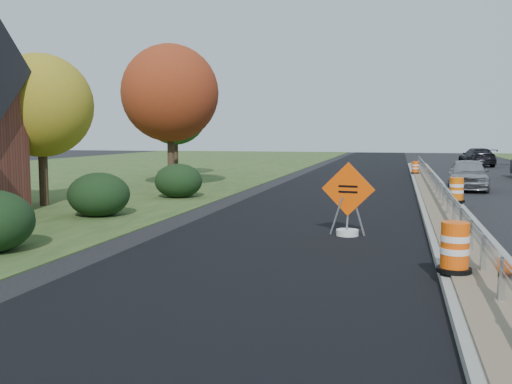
% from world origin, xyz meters
% --- Properties ---
extents(ground, '(140.00, 140.00, 0.00)m').
position_xyz_m(ground, '(0.00, 0.00, 0.00)').
color(ground, black).
rests_on(ground, ground).
extents(milled_overlay, '(7.20, 120.00, 0.01)m').
position_xyz_m(milled_overlay, '(-4.40, 10.00, 0.01)').
color(milled_overlay, black).
rests_on(milled_overlay, ground).
extents(median, '(1.60, 55.00, 0.23)m').
position_xyz_m(median, '(0.00, 8.00, 0.11)').
color(median, gray).
rests_on(median, ground).
extents(guardrail, '(0.10, 46.15, 0.72)m').
position_xyz_m(guardrail, '(0.00, 9.00, 0.73)').
color(guardrail, silver).
rests_on(guardrail, median).
extents(hedge_mid, '(2.09, 2.09, 1.52)m').
position_xyz_m(hedge_mid, '(-11.50, 0.00, 0.76)').
color(hedge_mid, black).
rests_on(hedge_mid, ground).
extents(hedge_north, '(2.09, 2.09, 1.52)m').
position_xyz_m(hedge_north, '(-11.00, 6.00, 0.76)').
color(hedge_north, black).
rests_on(hedge_north, ground).
extents(tree_near_yellow, '(3.96, 3.96, 5.88)m').
position_xyz_m(tree_near_yellow, '(-15.00, 2.00, 3.89)').
color(tree_near_yellow, '#473523').
rests_on(tree_near_yellow, ground).
extents(tree_near_red, '(4.95, 4.95, 7.35)m').
position_xyz_m(tree_near_red, '(-13.00, 10.00, 4.86)').
color(tree_near_red, '#473523').
rests_on(tree_near_red, ground).
extents(tree_near_back, '(4.29, 4.29, 6.37)m').
position_xyz_m(tree_near_back, '(-16.00, 18.00, 4.21)').
color(tree_near_back, '#473523').
rests_on(tree_near_back, ground).
extents(caution_sign, '(1.48, 0.62, 2.05)m').
position_xyz_m(caution_sign, '(-2.94, -1.67, 0.52)').
color(caution_sign, white).
rests_on(caution_sign, ground).
extents(barrel_median_near, '(0.65, 0.65, 0.95)m').
position_xyz_m(barrel_median_near, '(-0.55, -6.30, 0.69)').
color(barrel_median_near, black).
rests_on(barrel_median_near, median).
extents(barrel_median_mid, '(0.63, 0.63, 0.93)m').
position_xyz_m(barrel_median_mid, '(0.55, 5.34, 0.68)').
color(barrel_median_mid, black).
rests_on(barrel_median_mid, median).
extents(barrel_median_far, '(0.54, 0.54, 0.79)m').
position_xyz_m(barrel_median_far, '(-0.55, 21.19, 0.61)').
color(barrel_median_far, black).
rests_on(barrel_median_far, median).
extents(car_silver, '(2.13, 4.73, 1.58)m').
position_xyz_m(car_silver, '(1.80, 13.02, 0.79)').
color(car_silver, '#A3A4A8').
rests_on(car_silver, ground).
extents(car_dark_far, '(2.88, 5.66, 1.57)m').
position_xyz_m(car_dark_far, '(5.02, 35.53, 0.79)').
color(car_dark_far, black).
rests_on(car_dark_far, ground).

